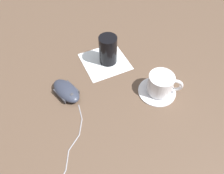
{
  "coord_description": "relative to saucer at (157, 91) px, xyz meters",
  "views": [
    {
      "loc": [
        0.26,
        0.39,
        0.56
      ],
      "look_at": [
        -0.0,
        0.05,
        0.03
      ],
      "focal_mm": 35.0,
      "sensor_mm": 36.0,
      "label": 1
    }
  ],
  "objects": [
    {
      "name": "saucer",
      "position": [
        0.0,
        0.0,
        0.0
      ],
      "size": [
        0.12,
        0.12,
        0.01
      ],
      "primitive_type": "cylinder",
      "color": "white",
      "rests_on": "ground"
    },
    {
      "name": "drinking_glass",
      "position": [
        0.04,
        -0.21,
        0.05
      ],
      "size": [
        0.06,
        0.06,
        0.1
      ],
      "primitive_type": "cylinder",
      "color": "black",
      "rests_on": "napkin_under_glass"
    },
    {
      "name": "mouse_cable",
      "position": [
        0.31,
        -0.02,
        -0.0
      ],
      "size": [
        0.18,
        0.18,
        0.0
      ],
      "color": "gray",
      "rests_on": "ground"
    },
    {
      "name": "coffee_cup",
      "position": [
        -0.01,
        0.0,
        0.04
      ],
      "size": [
        0.09,
        0.1,
        0.06
      ],
      "color": "white",
      "rests_on": "saucer"
    },
    {
      "name": "ground_plane",
      "position": [
        0.12,
        -0.14,
        -0.0
      ],
      "size": [
        3.0,
        3.0,
        0.0
      ],
      "primitive_type": "plane",
      "color": "brown"
    },
    {
      "name": "napkin_under_glass",
      "position": [
        0.05,
        -0.22,
        -0.0
      ],
      "size": [
        0.19,
        0.19,
        0.0
      ],
      "primitive_type": "cube",
      "rotation": [
        0.0,
        0.0,
        -0.23
      ],
      "color": "white",
      "rests_on": "ground"
    },
    {
      "name": "computer_mouse",
      "position": [
        0.23,
        -0.17,
        0.01
      ],
      "size": [
        0.07,
        0.12,
        0.03
      ],
      "color": "#2D3342",
      "rests_on": "ground"
    }
  ]
}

